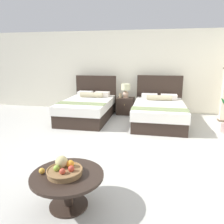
{
  "coord_description": "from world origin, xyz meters",
  "views": [
    {
      "loc": [
        0.88,
        -4.03,
        1.73
      ],
      "look_at": [
        -0.02,
        0.54,
        0.58
      ],
      "focal_mm": 35.38,
      "sensor_mm": 36.0,
      "label": 1
    }
  ],
  "objects_px": {
    "bed_near_window": "(88,108)",
    "coffee_table": "(68,182)",
    "nightstand": "(125,106)",
    "bed_near_corner": "(159,112)",
    "fruit_bowl": "(64,169)",
    "loose_apple": "(42,171)",
    "vase": "(120,96)",
    "table_lamp": "(126,89)"
  },
  "relations": [
    {
      "from": "vase",
      "to": "coffee_table",
      "type": "relative_size",
      "value": 0.16
    },
    {
      "from": "loose_apple",
      "to": "vase",
      "type": "bearing_deg",
      "value": 87.5
    },
    {
      "from": "bed_near_corner",
      "to": "coffee_table",
      "type": "xyz_separation_m",
      "value": [
        -1.08,
        -3.77,
        0.01
      ]
    },
    {
      "from": "table_lamp",
      "to": "loose_apple",
      "type": "xyz_separation_m",
      "value": [
        -0.35,
        -4.59,
        -0.32
      ]
    },
    {
      "from": "vase",
      "to": "loose_apple",
      "type": "height_order",
      "value": "vase"
    },
    {
      "from": "bed_near_window",
      "to": "bed_near_corner",
      "type": "bearing_deg",
      "value": 0.13
    },
    {
      "from": "table_lamp",
      "to": "fruit_bowl",
      "type": "relative_size",
      "value": 1.02
    },
    {
      "from": "bed_near_window",
      "to": "coffee_table",
      "type": "relative_size",
      "value": 2.41
    },
    {
      "from": "bed_near_corner",
      "to": "loose_apple",
      "type": "height_order",
      "value": "bed_near_corner"
    },
    {
      "from": "coffee_table",
      "to": "vase",
      "type": "bearing_deg",
      "value": 91.19
    },
    {
      "from": "vase",
      "to": "bed_near_window",
      "type": "bearing_deg",
      "value": -139.43
    },
    {
      "from": "coffee_table",
      "to": "nightstand",
      "type": "bearing_deg",
      "value": 89.2
    },
    {
      "from": "fruit_bowl",
      "to": "loose_apple",
      "type": "distance_m",
      "value": 0.26
    },
    {
      "from": "nightstand",
      "to": "table_lamp",
      "type": "bearing_deg",
      "value": 90.0
    },
    {
      "from": "fruit_bowl",
      "to": "loose_apple",
      "type": "xyz_separation_m",
      "value": [
        -0.26,
        -0.04,
        -0.02
      ]
    },
    {
      "from": "bed_near_window",
      "to": "coffee_table",
      "type": "bearing_deg",
      "value": -76.16
    },
    {
      "from": "bed_near_window",
      "to": "vase",
      "type": "distance_m",
      "value": 1.13
    },
    {
      "from": "table_lamp",
      "to": "vase",
      "type": "bearing_deg",
      "value": -159.03
    },
    {
      "from": "nightstand",
      "to": "bed_near_corner",
      "type": "bearing_deg",
      "value": -36.57
    },
    {
      "from": "coffee_table",
      "to": "fruit_bowl",
      "type": "xyz_separation_m",
      "value": [
        -0.03,
        -0.0,
        0.16
      ]
    },
    {
      "from": "bed_near_corner",
      "to": "nightstand",
      "type": "xyz_separation_m",
      "value": [
        -1.01,
        0.75,
        -0.04
      ]
    },
    {
      "from": "bed_near_corner",
      "to": "vase",
      "type": "distance_m",
      "value": 1.4
    },
    {
      "from": "table_lamp",
      "to": "fruit_bowl",
      "type": "height_order",
      "value": "table_lamp"
    },
    {
      "from": "vase",
      "to": "nightstand",
      "type": "bearing_deg",
      "value": 14.33
    },
    {
      "from": "bed_near_corner",
      "to": "fruit_bowl",
      "type": "bearing_deg",
      "value": -106.34
    },
    {
      "from": "bed_near_window",
      "to": "vase",
      "type": "height_order",
      "value": "bed_near_window"
    },
    {
      "from": "bed_near_corner",
      "to": "bed_near_window",
      "type": "bearing_deg",
      "value": -179.87
    },
    {
      "from": "bed_near_window",
      "to": "fruit_bowl",
      "type": "xyz_separation_m",
      "value": [
        0.9,
        -3.77,
        0.17
      ]
    },
    {
      "from": "bed_near_corner",
      "to": "loose_apple",
      "type": "xyz_separation_m",
      "value": [
        -1.37,
        -3.82,
        0.15
      ]
    },
    {
      "from": "vase",
      "to": "fruit_bowl",
      "type": "distance_m",
      "value": 4.49
    },
    {
      "from": "fruit_bowl",
      "to": "bed_near_window",
      "type": "bearing_deg",
      "value": 103.39
    },
    {
      "from": "bed_near_corner",
      "to": "nightstand",
      "type": "bearing_deg",
      "value": 143.43
    },
    {
      "from": "bed_near_window",
      "to": "coffee_table",
      "type": "xyz_separation_m",
      "value": [
        0.93,
        -3.77,
        0.0
      ]
    },
    {
      "from": "bed_near_window",
      "to": "bed_near_corner",
      "type": "relative_size",
      "value": 0.97
    },
    {
      "from": "bed_near_corner",
      "to": "loose_apple",
      "type": "distance_m",
      "value": 4.06
    },
    {
      "from": "nightstand",
      "to": "loose_apple",
      "type": "bearing_deg",
      "value": -94.44
    },
    {
      "from": "bed_near_window",
      "to": "fruit_bowl",
      "type": "relative_size",
      "value": 4.93
    },
    {
      "from": "vase",
      "to": "fruit_bowl",
      "type": "relative_size",
      "value": 0.33
    },
    {
      "from": "bed_near_window",
      "to": "fruit_bowl",
      "type": "height_order",
      "value": "bed_near_window"
    },
    {
      "from": "loose_apple",
      "to": "fruit_bowl",
      "type": "bearing_deg",
      "value": 9.54
    },
    {
      "from": "vase",
      "to": "coffee_table",
      "type": "xyz_separation_m",
      "value": [
        0.09,
        -4.48,
        -0.27
      ]
    },
    {
      "from": "bed_near_corner",
      "to": "table_lamp",
      "type": "bearing_deg",
      "value": 142.71
    }
  ]
}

